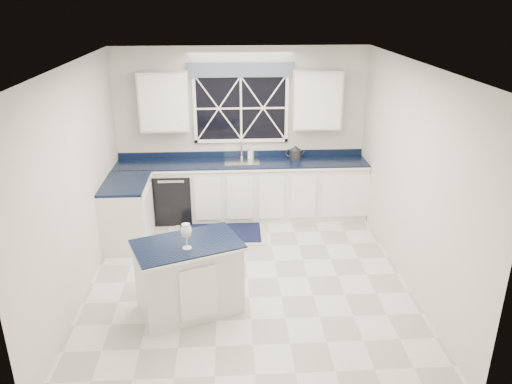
{
  "coord_description": "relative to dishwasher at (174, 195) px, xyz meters",
  "views": [
    {
      "loc": [
        -0.22,
        -5.57,
        3.41
      ],
      "look_at": [
        0.13,
        0.4,
        1.04
      ],
      "focal_mm": 35.0,
      "sensor_mm": 36.0,
      "label": 1
    }
  ],
  "objects": [
    {
      "name": "wine_glass",
      "position": [
        0.42,
        -2.71,
        0.65
      ],
      "size": [
        0.12,
        0.12,
        0.29
      ],
      "color": "silver",
      "rests_on": "island"
    },
    {
      "name": "faucet",
      "position": [
        1.1,
        0.19,
        0.69
      ],
      "size": [
        0.05,
        0.2,
        0.3
      ],
      "color": "#BCBCBE",
      "rests_on": "countertop"
    },
    {
      "name": "ground",
      "position": [
        1.1,
        -1.95,
        -0.41
      ],
      "size": [
        4.5,
        4.5,
        0.0
      ],
      "primitive_type": "plane",
      "color": "silver",
      "rests_on": "ground"
    },
    {
      "name": "countertop",
      "position": [
        1.1,
        0.0,
        0.51
      ],
      "size": [
        3.98,
        0.64,
        0.04
      ],
      "primitive_type": "cube",
      "color": "black",
      "rests_on": "base_cabinets"
    },
    {
      "name": "upper_cabinets",
      "position": [
        1.1,
        0.13,
        1.49
      ],
      "size": [
        3.1,
        0.34,
        0.9
      ],
      "color": "silver",
      "rests_on": "ground"
    },
    {
      "name": "dishwasher",
      "position": [
        0.0,
        0.0,
        0.0
      ],
      "size": [
        0.6,
        0.58,
        0.82
      ],
      "primitive_type": "cube",
      "color": "black",
      "rests_on": "ground"
    },
    {
      "name": "window",
      "position": [
        1.1,
        0.25,
        1.42
      ],
      "size": [
        1.65,
        0.09,
        1.26
      ],
      "color": "black",
      "rests_on": "ground"
    },
    {
      "name": "soap_bottle",
      "position": [
        1.25,
        0.22,
        0.62
      ],
      "size": [
        0.1,
        0.1,
        0.17
      ],
      "primitive_type": "imported",
      "rotation": [
        0.0,
        0.0,
        -0.37
      ],
      "color": "silver",
      "rests_on": "countertop"
    },
    {
      "name": "rug",
      "position": [
        0.73,
        -0.62,
        -0.4
      ],
      "size": [
        1.42,
        0.88,
        0.02
      ],
      "rotation": [
        0.0,
        0.0,
        -0.02
      ],
      "color": "#A2A39E",
      "rests_on": "ground"
    },
    {
      "name": "island",
      "position": [
        0.41,
        -2.58,
        0.02
      ],
      "size": [
        1.33,
        1.07,
        0.86
      ],
      "rotation": [
        0.0,
        0.0,
        0.37
      ],
      "color": "silver",
      "rests_on": "ground"
    },
    {
      "name": "kettle",
      "position": [
        1.96,
        0.12,
        0.63
      ],
      "size": [
        0.3,
        0.25,
        0.22
      ],
      "rotation": [
        0.0,
        0.0,
        -0.41
      ],
      "color": "#2E2E30",
      "rests_on": "countertop"
    },
    {
      "name": "back_wall",
      "position": [
        1.1,
        0.3,
        0.94
      ],
      "size": [
        4.0,
        0.1,
        2.7
      ],
      "primitive_type": "cube",
      "color": "beige",
      "rests_on": "ground"
    },
    {
      "name": "base_cabinets",
      "position": [
        0.77,
        -0.17,
        0.04
      ],
      "size": [
        3.99,
        1.6,
        0.9
      ],
      "color": "silver",
      "rests_on": "ground"
    }
  ]
}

